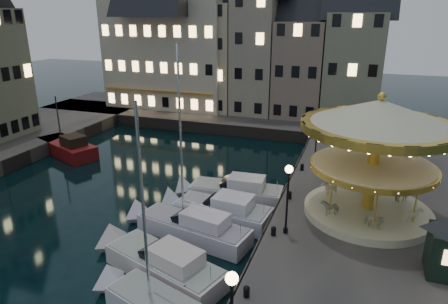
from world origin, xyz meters
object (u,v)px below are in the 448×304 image
at_px(streetlamp_c, 317,127).
at_px(motorboat_b, 159,263).
at_px(motorboat_a, 150,304).
at_px(motorboat_d, 217,211).
at_px(motorboat_e, 231,192).
at_px(carousel, 377,137).
at_px(bollard_c, 290,195).
at_px(bollard_a, 246,291).
at_px(bollard_b, 273,231).
at_px(bollard_d, 302,167).
at_px(red_fishing_boat, 68,148).
at_px(streetlamp_b, 288,190).
at_px(motorboat_c, 188,226).

xyz_separation_m(streetlamp_c, motorboat_b, (-5.97, -17.69, -3.38)).
xyz_separation_m(motorboat_a, motorboat_d, (-0.15, 9.49, 0.10)).
xyz_separation_m(motorboat_e, carousel, (9.59, -1.74, 5.77)).
bearing_deg(motorboat_b, streetlamp_c, 71.36).
bearing_deg(bollard_c, bollard_a, -90.00).
height_order(bollard_b, motorboat_b, motorboat_b).
bearing_deg(motorboat_e, motorboat_b, -94.54).
relative_size(bollard_d, motorboat_d, 0.08).
bearing_deg(red_fishing_boat, motorboat_e, -12.81).
height_order(streetlamp_c, motorboat_b, streetlamp_c).
bearing_deg(bollard_d, carousel, -50.82).
height_order(bollard_d, red_fishing_boat, red_fishing_boat).
distance_m(streetlamp_b, motorboat_a, 9.31).
distance_m(bollard_c, bollard_d, 5.50).
xyz_separation_m(streetlamp_c, bollard_c, (-0.60, -9.00, -2.41)).
relative_size(motorboat_c, motorboat_d, 1.47).
xyz_separation_m(motorboat_a, carousel, (9.34, 10.95, 5.88)).
distance_m(bollard_a, bollard_b, 5.50).
distance_m(streetlamp_b, bollard_d, 10.30).
bearing_deg(motorboat_a, bollard_d, 75.74).
distance_m(motorboat_d, motorboat_e, 3.21).
xyz_separation_m(bollard_b, bollard_c, (0.00, 5.00, 0.00)).
xyz_separation_m(motorboat_b, red_fishing_boat, (-17.46, 13.94, 0.05)).
bearing_deg(streetlamp_c, motorboat_a, -103.50).
bearing_deg(motorboat_a, bollard_b, 56.61).
xyz_separation_m(bollard_b, motorboat_a, (-4.34, -6.58, -1.07)).
bearing_deg(motorboat_e, motorboat_c, -98.46).
distance_m(streetlamp_b, streetlamp_c, 13.50).
distance_m(red_fishing_boat, carousel, 29.01).
relative_size(bollard_d, red_fishing_boat, 0.07).
bearing_deg(red_fishing_boat, bollard_b, -24.19).
bearing_deg(bollard_d, bollard_b, -90.00).
bearing_deg(motorboat_d, motorboat_e, 91.74).
xyz_separation_m(motorboat_a, red_fishing_boat, (-18.49, 16.84, 0.16)).
distance_m(bollard_a, red_fishing_boat, 27.75).
bearing_deg(red_fishing_boat, bollard_d, 0.62).
distance_m(motorboat_e, red_fishing_boat, 18.70).
height_order(bollard_d, motorboat_c, motorboat_c).
relative_size(red_fishing_boat, carousel, 0.87).
xyz_separation_m(streetlamp_c, bollard_b, (-0.60, -14.00, -2.41)).
bearing_deg(bollard_c, motorboat_d, -154.96).
xyz_separation_m(bollard_b, motorboat_e, (-4.59, 6.11, -0.96)).
xyz_separation_m(streetlamp_b, bollard_d, (-0.60, 10.00, -2.41)).
relative_size(bollard_b, carousel, 0.06).
relative_size(bollard_c, motorboat_c, 0.05).
bearing_deg(motorboat_a, motorboat_c, 99.23).
relative_size(streetlamp_c, bollard_d, 7.32).
relative_size(bollard_d, motorboat_b, 0.07).
height_order(bollard_b, motorboat_c, motorboat_c).
xyz_separation_m(motorboat_d, red_fishing_boat, (-18.34, 7.35, 0.06)).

